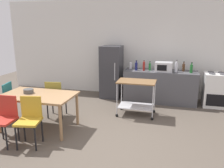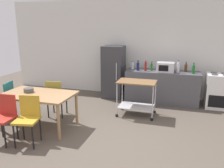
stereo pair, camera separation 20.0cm
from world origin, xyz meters
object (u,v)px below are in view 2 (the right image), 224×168
object	(u,v)px
stove_oven	(218,91)
bottle_soy_sauce	(146,66)
chair_red	(4,115)
fruit_bowl	(29,90)
microwave	(165,67)
kitchen_cart	(137,92)
bottle_hot_sauce	(138,66)
chair_mustard	(28,117)
bottle_sesame_oil	(193,69)
bottle_vinegar	(186,68)
chair_teal	(5,98)
refrigerator	(113,72)
bottle_sparkling_water	(152,67)
chair_olive	(56,96)
bottle_soda	(133,66)
bottle_wine	(178,68)
dining_table	(38,97)

from	to	relation	value
stove_oven	bottle_soy_sauce	size ratio (longest dim) A/B	3.11
chair_red	fruit_bowl	world-z (taller)	chair_red
bottle_soy_sauce	microwave	size ratio (longest dim) A/B	0.64
kitchen_cart	bottle_hot_sauce	distance (m)	1.17
chair_red	fruit_bowl	bearing A→B (deg)	86.94
chair_mustard	bottle_sesame_oil	distance (m)	4.23
bottle_vinegar	fruit_bowl	distance (m)	4.05
chair_teal	refrigerator	bearing A→B (deg)	130.07
stove_oven	bottle_sparkling_water	distance (m)	1.84
chair_olive	bottle_soda	size ratio (longest dim) A/B	3.92
stove_oven	bottle_vinegar	xyz separation A→B (m)	(-0.85, 0.07, 0.56)
stove_oven	bottle_vinegar	world-z (taller)	bottle_vinegar
stove_oven	bottle_soy_sauce	bearing A→B (deg)	-176.50
chair_teal	chair_red	bearing A→B (deg)	28.62
chair_teal	stove_oven	size ratio (longest dim) A/B	0.97
bottle_soda	bottle_hot_sauce	size ratio (longest dim) A/B	0.79
chair_olive	bottle_wine	size ratio (longest dim) A/B	2.73
chair_olive	bottle_wine	distance (m)	3.26
chair_red	microwave	bearing A→B (deg)	46.86
chair_teal	refrigerator	distance (m)	3.06
refrigerator	bottle_wine	bearing A→B (deg)	-5.24
chair_mustard	bottle_sesame_oil	bearing A→B (deg)	34.31
chair_red	bottle_sesame_oil	world-z (taller)	bottle_sesame_oil
microwave	bottle_wine	distance (m)	0.33
chair_red	chair_olive	size ratio (longest dim) A/B	1.00
bottle_vinegar	bottle_sesame_oil	size ratio (longest dim) A/B	0.96
refrigerator	bottle_soy_sauce	xyz separation A→B (m)	(0.99, -0.20, 0.25)
bottle_hot_sauce	dining_table	bearing A→B (deg)	-125.28
bottle_soy_sauce	bottle_sesame_oil	size ratio (longest dim) A/B	1.04
dining_table	chair_mustard	xyz separation A→B (m)	(0.22, -0.65, -0.15)
chair_olive	kitchen_cart	bearing A→B (deg)	-169.27
bottle_sparkling_water	chair_teal	bearing A→B (deg)	-142.99
chair_red	chair_olive	bearing A→B (deg)	75.70
dining_table	bottle_soy_sauce	world-z (taller)	bottle_soy_sauce
bottle_soy_sauce	bottle_vinegar	distance (m)	1.08
chair_red	bottle_wine	world-z (taller)	bottle_wine
refrigerator	bottle_vinegar	bearing A→B (deg)	-0.25
bottle_hot_sauce	chair_teal	bearing A→B (deg)	-140.27
stove_oven	fruit_bowl	xyz separation A→B (m)	(-4.03, -2.42, 0.34)
chair_red	bottle_hot_sauce	size ratio (longest dim) A/B	3.11
bottle_sparkling_water	bottle_sesame_oil	bearing A→B (deg)	-3.20
kitchen_cart	bottle_hot_sauce	bearing A→B (deg)	99.70
kitchen_cart	chair_olive	bearing A→B (deg)	-160.43
refrigerator	bottle_wine	distance (m)	1.88
refrigerator	kitchen_cart	bearing A→B (deg)	-52.80
bottle_sparkling_water	bottle_vinegar	bearing A→B (deg)	6.52
bottle_soda	bottle_wine	bearing A→B (deg)	-7.01
fruit_bowl	dining_table	bearing A→B (deg)	-8.67
chair_mustard	stove_oven	world-z (taller)	stove_oven
chair_mustard	refrigerator	bearing A→B (deg)	66.44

